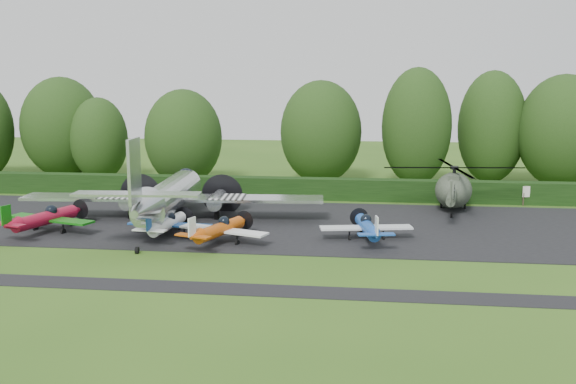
# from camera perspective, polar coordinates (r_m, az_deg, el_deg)

# --- Properties ---
(ground) EXTENTS (160.00, 160.00, 0.00)m
(ground) POSITION_cam_1_polar(r_m,az_deg,el_deg) (41.53, -8.38, -5.73)
(ground) COLOR #305718
(ground) RESTS_ON ground
(apron) EXTENTS (70.00, 18.00, 0.01)m
(apron) POSITION_cam_1_polar(r_m,az_deg,el_deg) (50.94, -5.41, -2.73)
(apron) COLOR black
(apron) RESTS_ON ground
(taxiway_verge) EXTENTS (70.00, 2.00, 0.00)m
(taxiway_verge) POSITION_cam_1_polar(r_m,az_deg,el_deg) (36.03, -10.92, -8.26)
(taxiway_verge) COLOR black
(taxiway_verge) RESTS_ON ground
(hedgerow) EXTENTS (90.00, 1.60, 2.00)m
(hedgerow) POSITION_cam_1_polar(r_m,az_deg,el_deg) (61.51, -3.22, -0.51)
(hedgerow) COLOR black
(hedgerow) RESTS_ON ground
(transport_plane) EXTENTS (24.25, 18.59, 7.77)m
(transport_plane) POSITION_cam_1_polar(r_m,az_deg,el_deg) (50.96, -10.63, -0.37)
(transport_plane) COLOR silver
(transport_plane) RESTS_ON ground
(light_plane_red) EXTENTS (7.22, 7.59, 2.77)m
(light_plane_red) POSITION_cam_1_polar(r_m,az_deg,el_deg) (50.29, -20.74, -2.17)
(light_plane_red) COLOR maroon
(light_plane_red) RESTS_ON ground
(light_plane_white) EXTENTS (6.20, 6.52, 2.38)m
(light_plane_white) POSITION_cam_1_polar(r_m,az_deg,el_deg) (46.72, -10.65, -2.78)
(light_plane_white) COLOR white
(light_plane_white) RESTS_ON ground
(light_plane_orange) EXTENTS (6.60, 6.94, 2.53)m
(light_plane_orange) POSITION_cam_1_polar(r_m,az_deg,el_deg) (44.23, -6.09, -3.30)
(light_plane_orange) COLOR #B94A0A
(light_plane_orange) RESTS_ON ground
(light_plane_blue) EXTENTS (6.49, 6.82, 2.49)m
(light_plane_blue) POSITION_cam_1_polar(r_m,az_deg,el_deg) (45.10, 7.06, -3.08)
(light_plane_blue) COLOR #1B4AA3
(light_plane_blue) RESTS_ON ground
(helicopter) EXTENTS (11.98, 14.02, 3.86)m
(helicopter) POSITION_cam_1_polar(r_m,az_deg,el_deg) (56.72, 14.52, 0.42)
(helicopter) COLOR #333B2D
(helicopter) RESTS_ON ground
(sign_board) EXTENTS (3.14, 0.12, 1.77)m
(sign_board) POSITION_cam_1_polar(r_m,az_deg,el_deg) (61.81, 21.40, -0.01)
(sign_board) COLOR #3F3326
(sign_board) RESTS_ON ground
(tree_0) EXTENTS (9.14, 9.14, 11.77)m
(tree_0) POSITION_cam_1_polar(r_m,az_deg,el_deg) (72.51, 23.23, 4.98)
(tree_0) COLOR black
(tree_0) RESTS_ON ground
(tree_2) EXTENTS (8.17, 8.17, 10.21)m
(tree_2) POSITION_cam_1_polar(r_m,az_deg,el_deg) (69.15, -9.28, 4.80)
(tree_2) COLOR black
(tree_2) RESTS_ON ground
(tree_3) EXTENTS (7.35, 7.35, 12.49)m
(tree_3) POSITION_cam_1_polar(r_m,az_deg,el_deg) (69.56, 11.36, 5.71)
(tree_3) COLOR black
(tree_3) RESTS_ON ground
(tree_4) EXTENTS (6.36, 6.36, 9.26)m
(tree_4) POSITION_cam_1_polar(r_m,az_deg,el_deg) (74.67, -16.45, 4.53)
(tree_4) COLOR black
(tree_4) RESTS_ON ground
(tree_6) EXTENTS (7.25, 7.25, 12.18)m
(tree_6) POSITION_cam_1_polar(r_m,az_deg,el_deg) (73.15, 17.66, 5.51)
(tree_6) COLOR black
(tree_6) RESTS_ON ground
(tree_8) EXTENTS (9.17, 9.17, 11.51)m
(tree_8) POSITION_cam_1_polar(r_m,az_deg,el_deg) (78.27, -19.43, 5.43)
(tree_8) COLOR black
(tree_8) RESTS_ON ground
(tree_9) EXTENTS (8.81, 8.81, 11.14)m
(tree_9) POSITION_cam_1_polar(r_m,az_deg,el_deg) (69.75, 2.93, 5.34)
(tree_9) COLOR black
(tree_9) RESTS_ON ground
(tree_10) EXTENTS (7.09, 7.09, 9.00)m
(tree_10) POSITION_cam_1_polar(r_m,az_deg,el_deg) (70.66, -9.11, 4.42)
(tree_10) COLOR black
(tree_10) RESTS_ON ground
(tree_11) EXTENTS (5.83, 5.83, 9.26)m
(tree_11) POSITION_cam_1_polar(r_m,az_deg,el_deg) (82.05, -20.09, 4.78)
(tree_11) COLOR black
(tree_11) RESTS_ON ground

